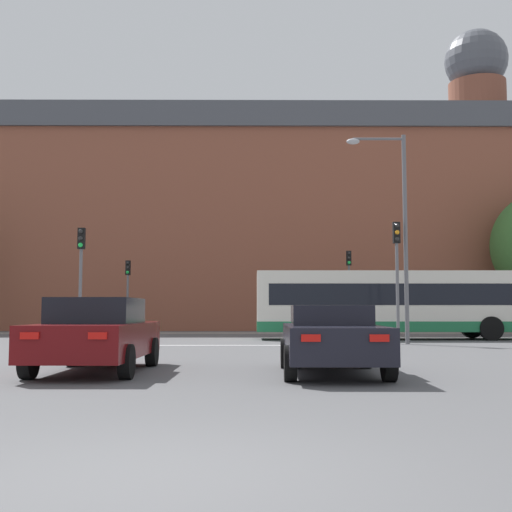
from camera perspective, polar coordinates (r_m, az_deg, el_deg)
name	(u,v)px	position (r m, az deg, el deg)	size (l,w,h in m)	color
ground_plane	(161,477)	(5.17, -8.45, -18.84)	(400.00, 400.00, 0.00)	#545456
stop_line_strip	(233,345)	(23.20, -2.05, -7.93)	(9.25, 0.30, 0.01)	silver
far_pavement	(240,333)	(35.57, -1.45, -6.86)	(70.28, 2.50, 0.01)	gray
brick_civic_building	(226,223)	(44.92, -2.72, 2.97)	(47.40, 11.54, 21.28)	brown
car_saloon_left	(97,334)	(13.57, -13.95, -6.76)	(2.05, 4.51, 1.51)	#600C0F
car_roadster_right	(332,339)	(12.86, 6.74, -7.34)	(2.03, 4.37, 1.35)	black
bus_crossing_lead	(395,303)	(28.65, 12.25, -4.12)	(12.05, 2.67, 2.92)	silver
traffic_light_far_right	(349,278)	(35.32, 8.27, -1.95)	(0.26, 0.31, 4.50)	slate
traffic_light_near_right	(397,262)	(24.56, 12.43, -0.55)	(0.26, 0.31, 4.57)	slate
traffic_light_near_left	(81,266)	(24.84, -15.32, -0.85)	(0.26, 0.31, 4.34)	slate
traffic_light_far_left	(128,284)	(35.87, -11.34, -2.46)	(0.26, 0.31, 3.99)	slate
street_lamp_junction	(396,216)	(24.91, 12.30, 3.48)	(2.27, 0.36, 7.95)	slate
pedestrian_waiting	(99,316)	(36.60, -13.78, -5.17)	(0.34, 0.45, 1.65)	brown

